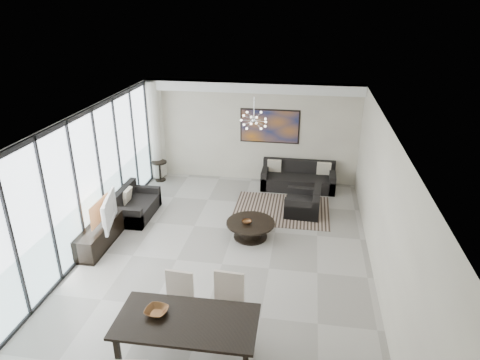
% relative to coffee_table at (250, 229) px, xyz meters
% --- Properties ---
extents(room_shell, '(6.00, 9.00, 2.90)m').
position_rel_coffee_table_xyz_m(room_shell, '(0.04, -1.15, 1.23)').
color(room_shell, '#A8A39B').
rests_on(room_shell, ground).
extents(window_wall, '(0.37, 8.95, 2.90)m').
position_rel_coffee_table_xyz_m(window_wall, '(-3.28, -1.15, 1.25)').
color(window_wall, silver).
rests_on(window_wall, floor).
extents(soffit, '(5.98, 0.40, 0.26)m').
position_rel_coffee_table_xyz_m(soffit, '(-0.43, 3.15, 2.55)').
color(soffit, white).
rests_on(soffit, room_shell).
extents(painting, '(1.68, 0.04, 0.98)m').
position_rel_coffee_table_xyz_m(painting, '(0.07, 3.32, 1.43)').
color(painting, '#B56319').
rests_on(painting, room_shell).
extents(chandelier, '(0.66, 0.66, 0.71)m').
position_rel_coffee_table_xyz_m(chandelier, '(-0.13, 1.35, 2.13)').
color(chandelier, silver).
rests_on(chandelier, room_shell).
extents(rug, '(2.41, 1.85, 0.01)m').
position_rel_coffee_table_xyz_m(rug, '(0.60, 1.45, -0.21)').
color(rug, black).
rests_on(rug, floor).
extents(coffee_table, '(1.09, 1.09, 0.38)m').
position_rel_coffee_table_xyz_m(coffee_table, '(0.00, 0.00, 0.00)').
color(coffee_table, black).
rests_on(coffee_table, floor).
extents(bowl_coffee, '(0.26, 0.26, 0.07)m').
position_rel_coffee_table_xyz_m(bowl_coffee, '(-0.08, -0.07, 0.20)').
color(bowl_coffee, brown).
rests_on(bowl_coffee, coffee_table).
extents(sofa_main, '(2.05, 0.84, 0.74)m').
position_rel_coffee_table_xyz_m(sofa_main, '(0.96, 2.91, 0.04)').
color(sofa_main, black).
rests_on(sofa_main, floor).
extents(loveseat, '(0.80, 1.42, 0.71)m').
position_rel_coffee_table_xyz_m(loveseat, '(-2.97, 0.57, 0.03)').
color(loveseat, black).
rests_on(loveseat, floor).
extents(armchair, '(0.88, 0.93, 0.74)m').
position_rel_coffee_table_xyz_m(armchair, '(1.16, 1.36, 0.04)').
color(armchair, black).
rests_on(armchair, floor).
extents(side_table, '(0.43, 0.43, 0.60)m').
position_rel_coffee_table_xyz_m(side_table, '(-3.08, 2.79, 0.19)').
color(side_table, black).
rests_on(side_table, floor).
extents(tv_console, '(0.46, 1.63, 0.51)m').
position_rel_coffee_table_xyz_m(tv_console, '(-3.19, -0.84, 0.04)').
color(tv_console, black).
rests_on(tv_console, floor).
extents(television, '(0.42, 1.12, 0.65)m').
position_rel_coffee_table_xyz_m(television, '(-3.03, -0.82, 0.62)').
color(television, gray).
rests_on(television, tv_console).
extents(dining_table, '(2.02, 1.04, 0.84)m').
position_rel_coffee_table_xyz_m(dining_table, '(-0.39, -3.77, 0.54)').
color(dining_table, black).
rests_on(dining_table, floor).
extents(dining_chair_nw, '(0.49, 0.49, 1.00)m').
position_rel_coffee_table_xyz_m(dining_chair_nw, '(-0.77, -2.99, 0.36)').
color(dining_chair_nw, beige).
rests_on(dining_chair_nw, floor).
extents(dining_chair_ne, '(0.51, 0.51, 1.06)m').
position_rel_coffee_table_xyz_m(dining_chair_ne, '(0.04, -2.97, 0.39)').
color(dining_chair_ne, beige).
rests_on(dining_chair_ne, floor).
extents(bowl_dining, '(0.37, 0.37, 0.08)m').
position_rel_coffee_table_xyz_m(bowl_dining, '(-0.85, -3.70, 0.66)').
color(bowl_dining, brown).
rests_on(bowl_dining, dining_table).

